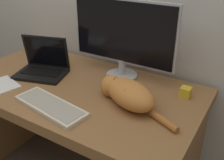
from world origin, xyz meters
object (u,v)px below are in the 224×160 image
at_px(monitor, 123,37).
at_px(laptop, 43,67).
at_px(cat, 127,93).
at_px(external_keyboard, 50,106).

xyz_separation_m(monitor, laptop, (-0.45, -0.22, -0.21)).
bearing_deg(monitor, cat, -55.46).
xyz_separation_m(external_keyboard, cat, (0.31, 0.23, 0.06)).
bearing_deg(monitor, external_keyboard, -105.12).
distance_m(monitor, cat, 0.37).
distance_m(laptop, external_keyboard, 0.42).
relative_size(monitor, cat, 1.37).
bearing_deg(cat, laptop, -159.65).
relative_size(monitor, laptop, 1.87).
relative_size(external_keyboard, cat, 0.91).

